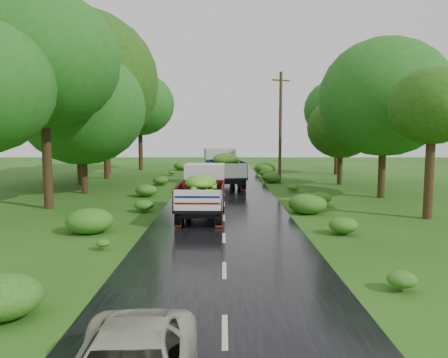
{
  "coord_description": "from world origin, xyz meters",
  "views": [
    {
      "loc": [
        -0.03,
        -12.55,
        4.07
      ],
      "look_at": [
        0.01,
        9.72,
        1.7
      ],
      "focal_mm": 35.0,
      "sensor_mm": 36.0,
      "label": 1
    }
  ],
  "objects": [
    {
      "name": "road",
      "position": [
        0.0,
        5.0,
        0.01
      ],
      "size": [
        6.5,
        80.0,
        0.02
      ],
      "primitive_type": "cube",
      "color": "black",
      "rests_on": "ground"
    },
    {
      "name": "truck_near",
      "position": [
        -1.03,
        8.4,
        1.38
      ],
      "size": [
        2.18,
        5.85,
        2.44
      ],
      "rotation": [
        0.0,
        0.0,
        -0.02
      ],
      "color": "black",
      "rests_on": "ground"
    },
    {
      "name": "trees_left",
      "position": [
        -10.31,
        21.23,
        6.94
      ],
      "size": [
        6.62,
        32.54,
        10.17
      ],
      "color": "black",
      "rests_on": "ground"
    },
    {
      "name": "trees_right",
      "position": [
        10.04,
        19.45,
        5.68
      ],
      "size": [
        5.31,
        25.26,
        8.04
      ],
      "color": "black",
      "rests_on": "ground"
    },
    {
      "name": "shrubs",
      "position": [
        0.0,
        14.0,
        0.35
      ],
      "size": [
        11.9,
        44.0,
        0.7
      ],
      "color": "#1F5614",
      "rests_on": "ground"
    },
    {
      "name": "road_lines",
      "position": [
        0.0,
        6.0,
        0.02
      ],
      "size": [
        0.12,
        69.6,
        0.0
      ],
      "color": "#BFB78C",
      "rests_on": "road"
    },
    {
      "name": "truck_far",
      "position": [
        -0.05,
        20.47,
        1.6
      ],
      "size": [
        3.28,
        7.01,
        2.83
      ],
      "rotation": [
        0.0,
        0.0,
        0.14
      ],
      "color": "black",
      "rests_on": "ground"
    },
    {
      "name": "ground",
      "position": [
        0.0,
        0.0,
        0.0
      ],
      "size": [
        120.0,
        120.0,
        0.0
      ],
      "primitive_type": "plane",
      "color": "#1B400D",
      "rests_on": "ground"
    },
    {
      "name": "utility_pole",
      "position": [
        4.53,
        22.5,
        4.56
      ],
      "size": [
        1.46,
        0.72,
        8.85
      ],
      "rotation": [
        0.0,
        0.0,
        0.41
      ],
      "color": "#382616",
      "rests_on": "ground"
    }
  ]
}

